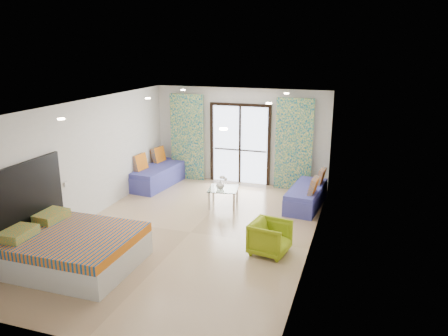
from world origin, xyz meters
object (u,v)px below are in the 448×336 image
(coffee_table, at_px, (223,190))
(armchair, at_px, (270,236))
(daybed_left, at_px, (158,175))
(daybed_right, at_px, (307,196))
(bed, at_px, (72,248))

(coffee_table, xyz_separation_m, armchair, (1.64, -2.13, -0.06))
(coffee_table, relative_size, armchair, 1.14)
(daybed_left, distance_m, daybed_right, 4.25)
(daybed_left, xyz_separation_m, daybed_right, (4.23, -0.39, -0.03))
(bed, height_order, coffee_table, coffee_table)
(daybed_left, xyz_separation_m, armchair, (3.92, -3.14, 0.05))
(bed, distance_m, armchair, 3.64)
(armchair, bearing_deg, daybed_right, 2.86)
(armchair, bearing_deg, coffee_table, 46.86)
(bed, relative_size, coffee_table, 2.79)
(daybed_right, relative_size, armchair, 2.64)
(daybed_left, relative_size, coffee_table, 2.58)
(armchair, bearing_deg, bed, 124.79)
(daybed_left, distance_m, armchair, 5.03)
(daybed_left, xyz_separation_m, coffee_table, (2.28, -1.01, 0.10))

